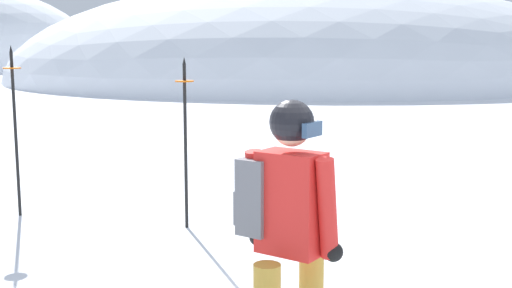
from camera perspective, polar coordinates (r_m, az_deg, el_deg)
name	(u,v)px	position (r m, az deg, el deg)	size (l,w,h in m)	color
ridge_peak_main	(308,79)	(37.06, 4.53, 5.69)	(32.33, 29.10, 10.67)	white
snowboarder_main	(286,239)	(3.76, 2.64, -8.25)	(1.36, 1.40, 1.71)	#23B7A3
piste_marker_near	(185,131)	(7.12, -6.16, 1.10)	(0.20, 0.20, 1.87)	black
piste_marker_far	(15,120)	(8.07, -20.22, 1.97)	(0.20, 0.20, 1.99)	black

